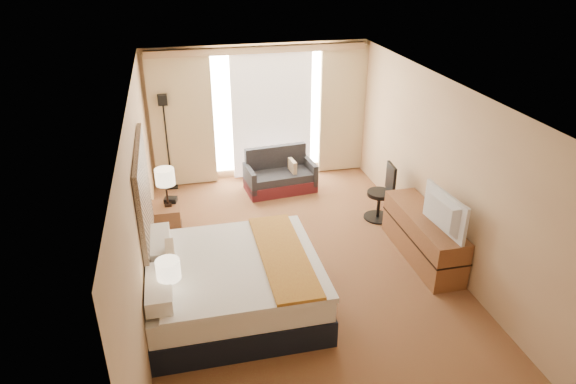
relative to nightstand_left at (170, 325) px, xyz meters
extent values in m
cube|color=maroon|center=(1.87, 1.05, -0.28)|extent=(4.20, 7.00, 0.02)
cube|color=silver|center=(1.87, 1.05, 2.33)|extent=(4.20, 7.00, 0.02)
cube|color=tan|center=(1.87, 4.55, 1.02)|extent=(4.20, 0.02, 2.60)
cube|color=tan|center=(-0.23, 1.05, 1.02)|extent=(0.02, 7.00, 2.60)
cube|color=tan|center=(3.97, 1.05, 1.02)|extent=(0.02, 7.00, 2.60)
cube|color=black|center=(-0.19, 1.25, 1.01)|extent=(0.06, 1.85, 1.50)
cube|color=brown|center=(0.00, 0.00, 0.00)|extent=(0.45, 0.52, 0.55)
cube|color=brown|center=(0.00, 2.50, 0.00)|extent=(0.45, 0.52, 0.55)
cube|color=brown|center=(3.70, 1.05, 0.07)|extent=(0.50, 1.80, 0.70)
cube|color=white|center=(2.12, 4.52, 1.04)|extent=(2.30, 0.02, 2.30)
cube|color=beige|center=(0.42, 4.43, 0.99)|extent=(1.15, 0.09, 2.50)
cube|color=beige|center=(3.52, 4.43, 0.99)|extent=(0.90, 0.09, 2.50)
cube|color=white|center=(2.12, 4.48, 0.99)|extent=(1.55, 0.04, 2.50)
cube|color=tan|center=(1.87, 4.39, 2.25)|extent=(4.00, 0.16, 0.12)
cube|color=black|center=(0.82, 0.46, -0.10)|extent=(2.13, 1.93, 0.36)
cube|color=white|center=(0.82, 0.46, 0.23)|extent=(2.08, 1.88, 0.30)
cube|color=white|center=(0.90, 0.46, 0.41)|extent=(1.95, 1.95, 0.07)
cube|color=gold|center=(1.45, 0.46, 0.46)|extent=(0.56, 1.95, 0.04)
cube|color=white|center=(-0.06, 0.00, 0.54)|extent=(0.28, 0.79, 0.18)
cube|color=white|center=(-0.06, 0.93, 0.54)|extent=(0.28, 0.79, 0.18)
cube|color=#EEE1C4|center=(0.08, 0.46, 0.58)|extent=(0.10, 0.43, 0.37)
cube|color=#56181E|center=(2.12, 3.75, -0.16)|extent=(1.34, 0.81, 0.23)
cube|color=#2D2D32|center=(2.12, 3.70, 0.03)|extent=(1.24, 0.67, 0.15)
cube|color=#2D2D32|center=(2.09, 4.02, 0.27)|extent=(1.19, 0.25, 0.50)
cube|color=#2D2D32|center=(1.53, 3.69, 0.05)|extent=(0.16, 0.69, 0.41)
cube|color=#2D2D32|center=(2.71, 3.81, 0.05)|extent=(0.16, 0.69, 0.41)
cube|color=#EEE1C4|center=(2.35, 3.73, 0.18)|extent=(0.11, 0.33, 0.29)
cube|color=black|center=(0.11, 4.35, -0.26)|extent=(0.23, 0.23, 0.03)
cylinder|color=black|center=(0.11, 4.35, 0.56)|extent=(0.03, 0.03, 1.63)
cube|color=black|center=(0.11, 4.35, 1.46)|extent=(0.17, 0.17, 0.19)
cylinder|color=black|center=(3.52, 2.31, -0.26)|extent=(0.48, 0.48, 0.03)
cylinder|color=black|center=(3.52, 2.31, -0.03)|extent=(0.06, 0.06, 0.43)
cylinder|color=black|center=(3.52, 2.31, 0.19)|extent=(0.42, 0.42, 0.07)
cube|color=black|center=(3.69, 2.30, 0.47)|extent=(0.08, 0.38, 0.48)
cube|color=black|center=(0.06, 0.05, 0.29)|extent=(0.10, 0.10, 0.04)
cylinder|color=black|center=(0.06, 0.05, 0.48)|extent=(0.03, 0.03, 0.34)
cylinder|color=beige|center=(0.06, 0.05, 0.73)|extent=(0.27, 0.27, 0.23)
cube|color=black|center=(0.06, 2.50, 0.30)|extent=(0.11, 0.11, 0.04)
cylinder|color=black|center=(0.06, 2.50, 0.50)|extent=(0.03, 0.03, 0.37)
cylinder|color=beige|center=(0.06, 2.50, 0.77)|extent=(0.30, 0.30, 0.25)
cube|color=#93AFE3|center=(0.03, 0.02, 0.34)|extent=(0.17, 0.17, 0.12)
cube|color=black|center=(0.10, 2.62, 0.31)|extent=(0.22, 0.19, 0.08)
imported|color=black|center=(3.65, 0.64, 0.70)|extent=(0.20, 0.97, 0.55)
camera|label=1|loc=(0.30, -4.84, 4.02)|focal=32.00mm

